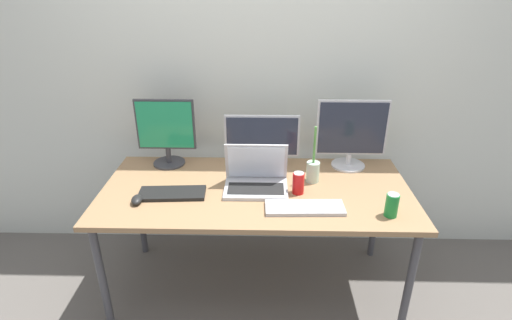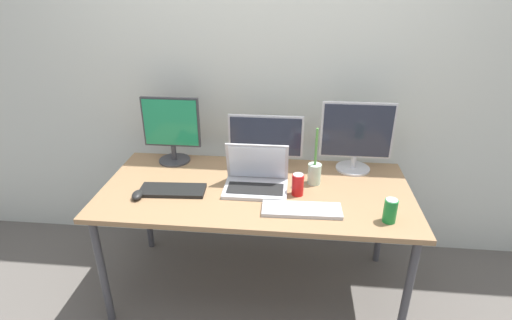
{
  "view_description": "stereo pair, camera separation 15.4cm",
  "coord_description": "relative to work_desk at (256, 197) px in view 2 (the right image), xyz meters",
  "views": [
    {
      "loc": [
        0.05,
        -2.01,
        1.87
      ],
      "look_at": [
        0.0,
        0.0,
        0.92
      ],
      "focal_mm": 28.0,
      "sensor_mm": 36.0,
      "label": 1
    },
    {
      "loc": [
        0.2,
        -2.0,
        1.87
      ],
      "look_at": [
        0.0,
        0.0,
        0.92
      ],
      "focal_mm": 28.0,
      "sensor_mm": 36.0,
      "label": 2
    }
  ],
  "objects": [
    {
      "name": "ground_plane",
      "position": [
        0.0,
        0.0,
        -0.68
      ],
      "size": [
        16.0,
        16.0,
        0.0
      ],
      "primitive_type": "plane",
      "color": "#5B5651"
    },
    {
      "name": "wall_back",
      "position": [
        0.0,
        0.59,
        0.62
      ],
      "size": [
        7.0,
        0.08,
        2.6
      ],
      "primitive_type": "cube",
      "color": "silver",
      "rests_on": "ground"
    },
    {
      "name": "work_desk",
      "position": [
        0.0,
        0.0,
        0.0
      ],
      "size": [
        1.77,
        0.83,
        0.74
      ],
      "color": "#424247",
      "rests_on": "ground"
    },
    {
      "name": "monitor_left",
      "position": [
        -0.57,
        0.31,
        0.28
      ],
      "size": [
        0.37,
        0.2,
        0.43
      ],
      "color": "#38383D",
      "rests_on": "work_desk"
    },
    {
      "name": "monitor_center",
      "position": [
        0.03,
        0.3,
        0.24
      ],
      "size": [
        0.46,
        0.18,
        0.34
      ],
      "color": "silver",
      "rests_on": "work_desk"
    },
    {
      "name": "monitor_right",
      "position": [
        0.58,
        0.3,
        0.28
      ],
      "size": [
        0.44,
        0.21,
        0.44
      ],
      "color": "silver",
      "rests_on": "work_desk"
    },
    {
      "name": "laptop_silver",
      "position": [
        -0.0,
        0.01,
        0.12
      ],
      "size": [
        0.36,
        0.25,
        0.26
      ],
      "color": "#B7B7BC",
      "rests_on": "work_desk"
    },
    {
      "name": "keyboard_main",
      "position": [
        -0.47,
        -0.09,
        0.07
      ],
      "size": [
        0.38,
        0.17,
        0.02
      ],
      "primitive_type": "cube",
      "rotation": [
        0.0,
        0.0,
        0.06
      ],
      "color": "black",
      "rests_on": "work_desk"
    },
    {
      "name": "keyboard_aux",
      "position": [
        0.26,
        -0.22,
        0.07
      ],
      "size": [
        0.42,
        0.15,
        0.02
      ],
      "primitive_type": "cube",
      "rotation": [
        0.0,
        0.0,
        0.03
      ],
      "color": "#B2B2B7",
      "rests_on": "work_desk"
    },
    {
      "name": "mouse_by_keyboard",
      "position": [
        -0.64,
        -0.18,
        0.08
      ],
      "size": [
        0.07,
        0.1,
        0.04
      ],
      "primitive_type": "ellipsoid",
      "rotation": [
        0.0,
        0.0,
        0.13
      ],
      "color": "black",
      "rests_on": "work_desk"
    },
    {
      "name": "soda_can_near_keyboard",
      "position": [
        0.69,
        -0.27,
        0.12
      ],
      "size": [
        0.07,
        0.07,
        0.13
      ],
      "color": "#197F33",
      "rests_on": "work_desk"
    },
    {
      "name": "soda_can_by_laptop",
      "position": [
        0.24,
        -0.05,
        0.12
      ],
      "size": [
        0.07,
        0.07,
        0.13
      ],
      "color": "red",
      "rests_on": "work_desk"
    },
    {
      "name": "bamboo_vase",
      "position": [
        0.33,
        0.09,
        0.13
      ],
      "size": [
        0.08,
        0.08,
        0.35
      ],
      "color": "#B2D1B7",
      "rests_on": "work_desk"
    }
  ]
}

